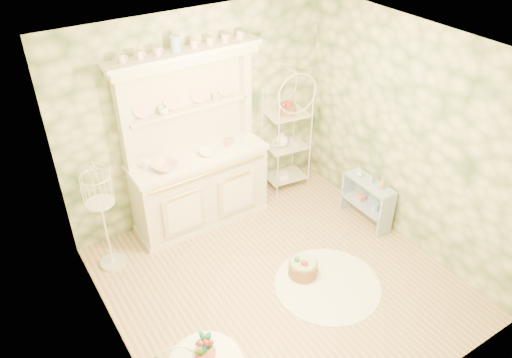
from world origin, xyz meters
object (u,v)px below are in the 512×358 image
bakers_rack (287,127)px  floor_basket (303,267)px  side_shelf (367,202)px  kitchen_dresser (197,145)px  birdcage_stand (103,214)px

bakers_rack → floor_basket: bearing=-111.7°
bakers_rack → side_shelf: bearing=-65.2°
kitchen_dresser → floor_basket: kitchen_dresser is taller
bakers_rack → floor_basket: size_ratio=5.51×
kitchen_dresser → bakers_rack: (1.41, 0.08, -0.20)m
side_shelf → floor_basket: size_ratio=2.06×
kitchen_dresser → floor_basket: bearing=-72.3°
kitchen_dresser → bakers_rack: kitchen_dresser is taller
side_shelf → kitchen_dresser: bearing=147.0°
side_shelf → bakers_rack: bearing=107.8°
kitchen_dresser → birdcage_stand: (-1.31, -0.18, -0.40)m
side_shelf → birdcage_stand: (-3.12, 1.01, 0.44)m
bakers_rack → birdcage_stand: 2.74m
kitchen_dresser → bakers_rack: size_ratio=1.21×
kitchen_dresser → bakers_rack: 1.43m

